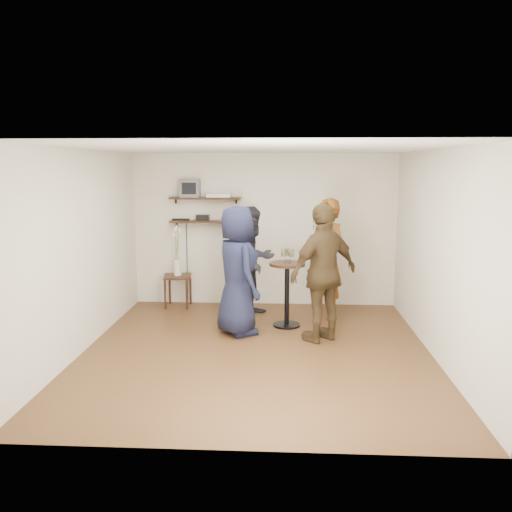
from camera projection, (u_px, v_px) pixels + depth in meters
The scene contains 18 objects.
room at pixel (256, 253), 6.84m from camera, with size 4.58×5.08×2.68m.
shelf_upper at pixel (205, 198), 9.14m from camera, with size 1.20×0.25×0.04m, color black.
shelf_lower at pixel (205, 222), 9.21m from camera, with size 1.20×0.25×0.04m, color black.
crt_monitor at pixel (190, 188), 9.13m from camera, with size 0.32×0.30×0.30m, color #59595B.
dvd_deck at pixel (219, 195), 9.12m from camera, with size 0.40×0.24×0.06m, color silver.
radio at pixel (203, 218), 9.20m from camera, with size 0.22×0.10×0.10m, color black.
power_strip at pixel (181, 219), 9.28m from camera, with size 0.30×0.05×0.03m, color black.
side_table at pixel (178, 280), 9.23m from camera, with size 0.52×0.52×0.55m.
vase_lilies at pixel (177, 259), 9.16m from camera, with size 0.19×0.19×0.89m.
drinks_table at pixel (287, 286), 8.07m from camera, with size 0.53×0.53×0.97m.
wine_glass_fl at pixel (283, 253), 7.96m from camera, with size 0.07×0.07×0.22m.
wine_glass_fr at pixel (291, 254), 7.95m from camera, with size 0.07×0.07×0.22m.
wine_glass_bl at pixel (285, 253), 8.07m from camera, with size 0.07×0.07×0.21m.
wine_glass_br at pixel (290, 253), 8.02m from camera, with size 0.07×0.07×0.22m.
person_plaid at pixel (327, 259), 8.50m from camera, with size 0.69×0.45×1.90m, color red.
person_dark at pixel (252, 261), 8.65m from camera, with size 0.85×0.67×1.76m, color black.
person_navy at pixel (237, 271), 7.67m from camera, with size 0.90×0.59×1.84m, color #161931.
person_brown at pixel (324, 273), 7.36m from camera, with size 1.11×0.46×1.90m, color #44321D.
Camera 1 is at (0.37, -6.74, 2.39)m, focal length 38.00 mm.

